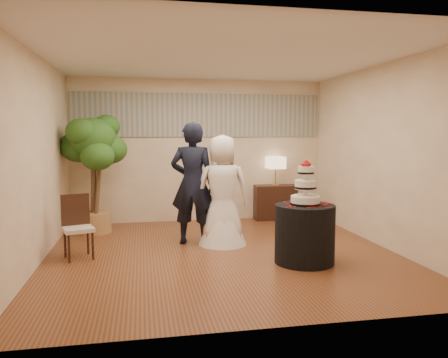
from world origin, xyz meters
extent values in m
cube|color=brown|center=(0.00, 0.00, 0.00)|extent=(5.00, 5.00, 0.00)
cube|color=white|center=(0.00, 0.00, 2.80)|extent=(5.00, 5.00, 0.00)
cube|color=beige|center=(0.00, 2.50, 1.40)|extent=(5.00, 0.06, 2.80)
cube|color=beige|center=(0.00, -2.50, 1.40)|extent=(5.00, 0.06, 2.80)
cube|color=beige|center=(-2.50, 0.00, 1.40)|extent=(0.06, 5.00, 2.80)
cube|color=beige|center=(2.50, 0.00, 1.40)|extent=(0.06, 5.00, 2.80)
cube|color=gray|center=(0.00, 2.48, 2.10)|extent=(4.90, 0.02, 0.85)
imported|color=black|center=(-0.35, 0.65, 0.96)|extent=(0.81, 0.65, 1.93)
imported|color=white|center=(0.10, 0.53, 0.86)|extent=(0.89, 0.81, 1.73)
cylinder|color=black|center=(1.01, -0.65, 0.40)|extent=(0.94, 0.94, 0.79)
cube|color=black|center=(1.52, 2.30, 0.35)|extent=(0.86, 0.43, 0.70)
camera|label=1|loc=(-1.13, -6.12, 1.75)|focal=35.00mm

